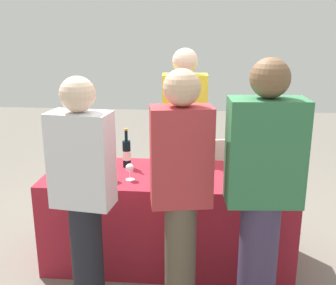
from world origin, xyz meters
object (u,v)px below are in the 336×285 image
wine_bottle_2 (156,154)px  wine_glass_2 (197,170)px  wine_bottle_3 (167,157)px  wine_bottle_0 (90,156)px  guest_0 (84,193)px  guest_1 (181,190)px  server_pouring (184,134)px  ice_bucket (260,164)px  wine_glass_0 (111,166)px  wine_glass_3 (238,171)px  guest_2 (262,191)px  wine_bottle_4 (182,153)px  menu_board (233,178)px  wine_bottle_1 (127,153)px  wine_bottle_6 (257,159)px  wine_bottle_5 (233,157)px  wine_glass_1 (130,169)px

wine_bottle_2 → wine_glass_2: bearing=-39.7°
wine_bottle_2 → wine_bottle_3: 0.11m
wine_bottle_0 → guest_0: size_ratio=0.19×
guest_1 → server_pouring: bearing=81.4°
wine_bottle_3 → ice_bucket: 0.70m
guest_0 → wine_glass_0: bearing=91.9°
guest_1 → wine_glass_3: bearing=43.3°
guest_2 → wine_bottle_4: bearing=117.7°
wine_bottle_3 → wine_glass_0: bearing=-148.4°
wine_glass_2 → menu_board: (0.34, 1.01, -0.43)m
wine_bottle_1 → server_pouring: 0.62m
wine_glass_3 → server_pouring: server_pouring is taller
wine_bottle_0 → wine_glass_3: (1.14, -0.21, -0.01)m
wine_bottle_1 → wine_bottle_4: 0.44m
wine_bottle_4 → server_pouring: size_ratio=0.20×
wine_bottle_6 → wine_glass_2: (-0.46, -0.26, -0.01)m
wine_bottle_5 → guest_1: bearing=-114.9°
ice_bucket → server_pouring: (-0.59, 0.59, 0.06)m
wine_bottle_1 → guest_1: size_ratio=0.20×
wine_glass_1 → server_pouring: bearing=63.7°
wine_bottle_2 → guest_0: (-0.34, -0.80, -0.01)m
wine_bottle_3 → guest_0: bearing=-120.3°
wine_glass_1 → wine_bottle_4: bearing=39.7°
wine_glass_3 → guest_2: (0.10, -0.53, 0.07)m
wine_bottle_4 → server_pouring: 0.43m
wine_glass_3 → guest_2: 0.54m
wine_bottle_5 → menu_board: size_ratio=0.41×
wine_glass_2 → wine_glass_3: (0.30, 0.02, -0.00)m
server_pouring → guest_1: bearing=88.5°
guest_2 → wine_glass_0: bearing=149.4°
wine_bottle_3 → wine_bottle_4: 0.14m
wine_glass_2 → wine_glass_1: bearing=179.4°
wine_bottle_5 → wine_bottle_6: size_ratio=1.10×
wine_bottle_2 → server_pouring: server_pouring is taller
wine_bottle_4 → wine_bottle_6: 0.58m
wine_glass_1 → wine_glass_3: bearing=0.8°
wine_bottle_0 → guest_1: bearing=-43.8°
wine_bottle_4 → wine_glass_0: wine_bottle_4 is taller
wine_bottle_4 → menu_board: (0.46, 0.70, -0.46)m
wine_bottle_2 → server_pouring: (0.20, 0.46, 0.04)m
wine_bottle_3 → wine_glass_1: bearing=-138.3°
wine_bottle_4 → wine_bottle_5: 0.40m
wine_bottle_3 → server_pouring: bearing=78.1°
wine_glass_0 → server_pouring: (0.50, 0.74, 0.06)m
wine_bottle_4 → guest_0: (-0.55, -0.83, -0.01)m
wine_bottle_4 → wine_bottle_6: size_ratio=1.13×
wine_glass_2 → wine_bottle_1: bearing=152.8°
wine_glass_2 → wine_glass_3: bearing=3.2°
server_pouring → menu_board: (0.47, 0.28, -0.50)m
ice_bucket → guest_2: bearing=-96.1°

